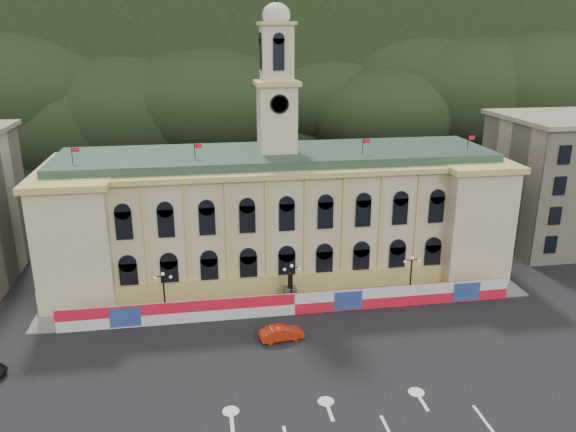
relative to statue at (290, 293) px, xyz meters
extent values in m
plane|color=black|center=(0.00, -18.00, -1.19)|extent=(260.00, 260.00, 0.00)
cube|color=black|center=(0.00, 112.00, 20.81)|extent=(230.00, 70.00, 44.00)
cube|color=#595651|center=(35.00, 92.00, 28.81)|extent=(22.00, 8.00, 14.00)
cube|color=#595651|center=(-48.00, 90.00, 24.81)|extent=(16.00, 7.00, 10.00)
cube|color=beige|center=(0.00, 10.00, 5.81)|extent=(55.00, 15.00, 14.00)
cube|color=tan|center=(0.00, 2.20, 0.01)|extent=(56.00, 0.80, 2.40)
cube|color=tan|center=(0.00, 10.00, 13.11)|extent=(56.20, 16.20, 0.60)
cube|color=#2D4B3A|center=(0.00, 10.00, 13.81)|extent=(53.00, 13.00, 1.20)
cube|color=beige|center=(-23.50, 9.00, 5.81)|extent=(8.00, 17.00, 14.00)
cube|color=beige|center=(23.50, 9.00, 5.81)|extent=(8.00, 17.00, 14.00)
cube|color=beige|center=(0.00, 10.00, 18.41)|extent=(4.40, 4.40, 8.00)
cube|color=tan|center=(0.00, 10.00, 22.61)|extent=(5.20, 5.20, 0.50)
cube|color=beige|center=(0.00, 10.00, 25.91)|extent=(3.60, 3.60, 6.50)
cube|color=tan|center=(0.00, 10.00, 29.31)|extent=(4.20, 4.20, 0.40)
cylinder|color=black|center=(0.00, 7.70, 20.41)|extent=(2.20, 0.20, 2.20)
ellipsoid|color=silver|center=(0.00, 10.00, 30.21)|extent=(3.20, 3.20, 2.72)
cube|color=#C0B594|center=(43.00, 13.00, 7.81)|extent=(20.00, 16.00, 18.00)
cube|color=red|center=(0.00, -3.00, 0.06)|extent=(50.00, 0.25, 2.50)
cube|color=#2A448D|center=(-18.00, -3.14, 0.06)|extent=(3.20, 0.05, 2.20)
cube|color=#2A448D|center=(6.00, -3.14, 0.06)|extent=(3.20, 0.05, 2.20)
cube|color=#2A448D|center=(20.00, -3.14, 0.06)|extent=(3.20, 0.05, 2.20)
cube|color=slate|center=(0.00, -0.25, -1.11)|extent=(56.00, 5.50, 0.16)
cube|color=#595651|center=(0.00, 0.00, -0.29)|extent=(1.40, 1.40, 1.80)
cylinder|color=black|center=(0.00, 0.00, 1.41)|extent=(0.60, 0.60, 1.60)
sphere|color=black|center=(0.00, 0.00, 2.31)|extent=(0.44, 0.44, 0.44)
cylinder|color=black|center=(-14.00, -1.00, -1.04)|extent=(0.44, 0.44, 0.30)
cylinder|color=black|center=(-14.00, -1.00, 1.21)|extent=(0.18, 0.18, 4.80)
cube|color=black|center=(-14.00, -1.00, 3.51)|extent=(1.60, 0.08, 0.08)
sphere|color=silver|center=(-14.80, -1.00, 3.36)|extent=(0.36, 0.36, 0.36)
sphere|color=silver|center=(-13.20, -1.00, 3.36)|extent=(0.36, 0.36, 0.36)
sphere|color=silver|center=(-14.00, -1.00, 3.76)|extent=(0.40, 0.40, 0.40)
cylinder|color=black|center=(0.00, -1.00, -1.04)|extent=(0.44, 0.44, 0.30)
cylinder|color=black|center=(0.00, -1.00, 1.21)|extent=(0.18, 0.18, 4.80)
cube|color=black|center=(0.00, -1.00, 3.51)|extent=(1.60, 0.08, 0.08)
sphere|color=silver|center=(-0.80, -1.00, 3.36)|extent=(0.36, 0.36, 0.36)
sphere|color=silver|center=(0.80, -1.00, 3.36)|extent=(0.36, 0.36, 0.36)
sphere|color=silver|center=(0.00, -1.00, 3.76)|extent=(0.40, 0.40, 0.40)
cylinder|color=black|center=(14.00, -1.00, -1.04)|extent=(0.44, 0.44, 0.30)
cylinder|color=black|center=(14.00, -1.00, 1.21)|extent=(0.18, 0.18, 4.80)
cube|color=black|center=(14.00, -1.00, 3.51)|extent=(1.60, 0.08, 0.08)
sphere|color=silver|center=(13.20, -1.00, 3.36)|extent=(0.36, 0.36, 0.36)
sphere|color=silver|center=(14.80, -1.00, 3.36)|extent=(0.36, 0.36, 0.36)
sphere|color=silver|center=(14.00, -1.00, 3.76)|extent=(0.40, 0.40, 0.40)
imported|color=#B4260C|center=(-2.21, -8.00, -0.45)|extent=(2.77, 4.87, 1.46)
camera|label=1|loc=(-9.52, -57.41, 28.46)|focal=35.00mm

